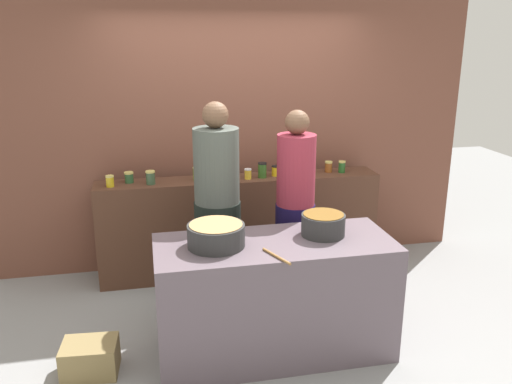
{
  "coord_description": "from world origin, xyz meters",
  "views": [
    {
      "loc": [
        -0.85,
        -3.66,
        2.29
      ],
      "look_at": [
        0.0,
        0.35,
        1.05
      ],
      "focal_mm": 37.0,
      "sensor_mm": 36.0,
      "label": 1
    }
  ],
  "objects_px": {
    "cook_in_cap": "(295,222)",
    "preserve_jar_4": "(225,174)",
    "preserve_jar_11": "(342,167)",
    "cooking_pot_left": "(216,235)",
    "preserve_jar_10": "(328,167)",
    "preserve_jar_8": "(291,169)",
    "wooden_spoon": "(276,256)",
    "preserve_jar_1": "(129,177)",
    "preserve_jar_6": "(262,170)",
    "preserve_jar_3": "(197,174)",
    "preserve_jar_9": "(308,167)",
    "cook_with_tongs": "(218,222)",
    "preserve_jar_2": "(151,177)",
    "preserve_jar_0": "(110,181)",
    "preserve_jar_5": "(248,174)",
    "preserve_jar_7": "(276,171)",
    "cooking_pot_center": "(323,225)",
    "bread_crate": "(90,358)"
  },
  "relations": [
    {
      "from": "preserve_jar_9",
      "to": "cook_with_tongs",
      "type": "relative_size",
      "value": 0.06
    },
    {
      "from": "preserve_jar_4",
      "to": "cooking_pot_left",
      "type": "distance_m",
      "value": 1.39
    },
    {
      "from": "preserve_jar_10",
      "to": "cooking_pot_center",
      "type": "xyz_separation_m",
      "value": [
        -0.52,
        -1.38,
        -0.07
      ]
    },
    {
      "from": "preserve_jar_7",
      "to": "cooking_pot_left",
      "type": "bearing_deg",
      "value": -118.91
    },
    {
      "from": "preserve_jar_5",
      "to": "cooking_pot_left",
      "type": "height_order",
      "value": "preserve_jar_5"
    },
    {
      "from": "preserve_jar_2",
      "to": "preserve_jar_4",
      "type": "relative_size",
      "value": 1.16
    },
    {
      "from": "preserve_jar_4",
      "to": "preserve_jar_11",
      "type": "height_order",
      "value": "preserve_jar_11"
    },
    {
      "from": "preserve_jar_11",
      "to": "wooden_spoon",
      "type": "height_order",
      "value": "preserve_jar_11"
    },
    {
      "from": "preserve_jar_6",
      "to": "cook_in_cap",
      "type": "relative_size",
      "value": 0.08
    },
    {
      "from": "preserve_jar_4",
      "to": "preserve_jar_11",
      "type": "distance_m",
      "value": 1.16
    },
    {
      "from": "preserve_jar_1",
      "to": "preserve_jar_8",
      "type": "bearing_deg",
      "value": -2.83
    },
    {
      "from": "preserve_jar_8",
      "to": "wooden_spoon",
      "type": "distance_m",
      "value": 1.73
    },
    {
      "from": "preserve_jar_5",
      "to": "cooking_pot_left",
      "type": "relative_size",
      "value": 0.24
    },
    {
      "from": "preserve_jar_10",
      "to": "preserve_jar_11",
      "type": "height_order",
      "value": "preserve_jar_11"
    },
    {
      "from": "preserve_jar_3",
      "to": "preserve_jar_10",
      "type": "bearing_deg",
      "value": 1.69
    },
    {
      "from": "cook_in_cap",
      "to": "preserve_jar_4",
      "type": "bearing_deg",
      "value": 120.74
    },
    {
      "from": "preserve_jar_11",
      "to": "cooking_pot_left",
      "type": "xyz_separation_m",
      "value": [
        -1.43,
        -1.38,
        -0.07
      ]
    },
    {
      "from": "preserve_jar_9",
      "to": "cook_with_tongs",
      "type": "distance_m",
      "value": 1.28
    },
    {
      "from": "preserve_jar_3",
      "to": "preserve_jar_11",
      "type": "relative_size",
      "value": 1.1
    },
    {
      "from": "preserve_jar_6",
      "to": "preserve_jar_10",
      "type": "height_order",
      "value": "preserve_jar_6"
    },
    {
      "from": "cooking_pot_left",
      "to": "wooden_spoon",
      "type": "xyz_separation_m",
      "value": [
        0.36,
        -0.28,
        -0.07
      ]
    },
    {
      "from": "preserve_jar_3",
      "to": "preserve_jar_9",
      "type": "distance_m",
      "value": 1.09
    },
    {
      "from": "preserve_jar_9",
      "to": "preserve_jar_10",
      "type": "distance_m",
      "value": 0.21
    },
    {
      "from": "wooden_spoon",
      "to": "preserve_jar_0",
      "type": "bearing_deg",
      "value": 125.22
    },
    {
      "from": "preserve_jar_8",
      "to": "cooking_pot_center",
      "type": "distance_m",
      "value": 1.32
    },
    {
      "from": "preserve_jar_5",
      "to": "preserve_jar_9",
      "type": "distance_m",
      "value": 0.62
    },
    {
      "from": "preserve_jar_1",
      "to": "preserve_jar_9",
      "type": "bearing_deg",
      "value": -0.28
    },
    {
      "from": "cooking_pot_center",
      "to": "cooking_pot_left",
      "type": "bearing_deg",
      "value": -176.51
    },
    {
      "from": "preserve_jar_8",
      "to": "bread_crate",
      "type": "height_order",
      "value": "preserve_jar_8"
    },
    {
      "from": "preserve_jar_0",
      "to": "preserve_jar_4",
      "type": "xyz_separation_m",
      "value": [
        1.04,
        0.03,
        0.0
      ]
    },
    {
      "from": "preserve_jar_0",
      "to": "preserve_jar_4",
      "type": "distance_m",
      "value": 1.04
    },
    {
      "from": "wooden_spoon",
      "to": "preserve_jar_8",
      "type": "bearing_deg",
      "value": 71.45
    },
    {
      "from": "preserve_jar_8",
      "to": "preserve_jar_9",
      "type": "distance_m",
      "value": 0.2
    },
    {
      "from": "preserve_jar_9",
      "to": "cooking_pot_left",
      "type": "xyz_separation_m",
      "value": [
        -1.1,
        -1.42,
        -0.07
      ]
    },
    {
      "from": "preserve_jar_3",
      "to": "preserve_jar_4",
      "type": "height_order",
      "value": "preserve_jar_3"
    },
    {
      "from": "cooking_pot_center",
      "to": "cook_with_tongs",
      "type": "relative_size",
      "value": 0.18
    },
    {
      "from": "preserve_jar_10",
      "to": "wooden_spoon",
      "type": "height_order",
      "value": "preserve_jar_10"
    },
    {
      "from": "preserve_jar_7",
      "to": "preserve_jar_8",
      "type": "distance_m",
      "value": 0.15
    },
    {
      "from": "preserve_jar_5",
      "to": "preserve_jar_10",
      "type": "bearing_deg",
      "value": 6.1
    },
    {
      "from": "preserve_jar_8",
      "to": "bread_crate",
      "type": "distance_m",
      "value": 2.46
    },
    {
      "from": "preserve_jar_2",
      "to": "preserve_jar_0",
      "type": "bearing_deg",
      "value": -178.58
    },
    {
      "from": "preserve_jar_5",
      "to": "cooking_pot_center",
      "type": "bearing_deg",
      "value": -76.64
    },
    {
      "from": "preserve_jar_6",
      "to": "preserve_jar_11",
      "type": "bearing_deg",
      "value": 1.63
    },
    {
      "from": "preserve_jar_0",
      "to": "preserve_jar_5",
      "type": "distance_m",
      "value": 1.26
    },
    {
      "from": "preserve_jar_1",
      "to": "preserve_jar_7",
      "type": "distance_m",
      "value": 1.38
    },
    {
      "from": "preserve_jar_6",
      "to": "wooden_spoon",
      "type": "relative_size",
      "value": 0.49
    },
    {
      "from": "preserve_jar_7",
      "to": "cooking_pot_center",
      "type": "height_order",
      "value": "preserve_jar_7"
    },
    {
      "from": "preserve_jar_2",
      "to": "preserve_jar_5",
      "type": "height_order",
      "value": "preserve_jar_2"
    },
    {
      "from": "preserve_jar_2",
      "to": "preserve_jar_8",
      "type": "distance_m",
      "value": 1.32
    },
    {
      "from": "preserve_jar_1",
      "to": "preserve_jar_6",
      "type": "relative_size",
      "value": 0.69
    }
  ]
}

